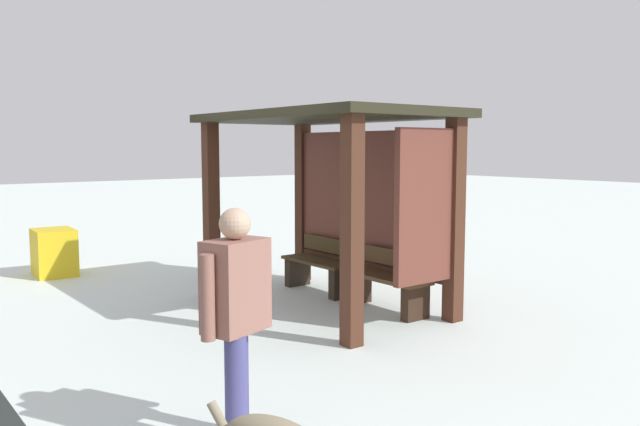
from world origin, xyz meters
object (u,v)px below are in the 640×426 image
bus_shelter (343,165)px  bench_left_inside (320,268)px  grit_bin (54,252)px  person_walking (236,309)px  bench_center_inside (387,283)px

bus_shelter → bench_left_inside: bearing=162.1°
bus_shelter → grit_bin: bus_shelter is taller
bus_shelter → person_walking: bearing=-50.3°
bus_shelter → bench_left_inside: size_ratio=2.72×
bench_center_inside → bus_shelter: bearing=-155.3°
bench_left_inside → grit_bin: bench_left_inside is taller
bench_left_inside → bench_center_inside: bearing=-0.1°
grit_bin → person_walking: bearing=-5.5°
bench_left_inside → grit_bin: (-3.31, -2.51, 0.03)m
person_walking → grit_bin: person_walking is taller
bench_center_inside → person_walking: size_ratio=0.76×
bench_left_inside → grit_bin: bearing=-142.8°
bus_shelter → person_walking: size_ratio=2.06×
bench_left_inside → person_walking: person_walking is taller
bench_center_inside → person_walking: bearing=-59.2°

